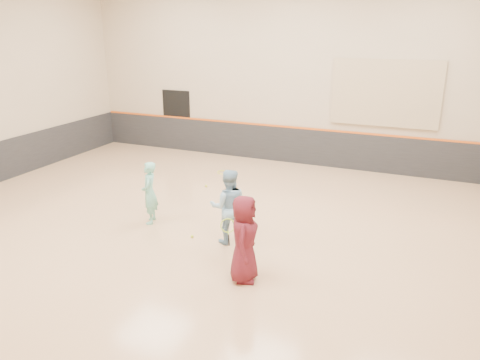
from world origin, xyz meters
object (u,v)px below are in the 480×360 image
at_px(instructor, 228,207).
at_px(spare_racket, 222,171).
at_px(girl, 150,193).
at_px(young_man, 244,239).

distance_m(instructor, spare_racket, 4.99).
relative_size(girl, instructor, 0.91).
relative_size(instructor, young_man, 1.00).
bearing_deg(instructor, young_man, 99.84).
bearing_deg(girl, young_man, 39.84).
bearing_deg(spare_racket, girl, -88.86).
relative_size(young_man, spare_racket, 2.35).
relative_size(girl, spare_racket, 2.13).
bearing_deg(young_man, instructor, 21.34).
xyz_separation_m(girl, young_man, (3.04, -1.55, 0.08)).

